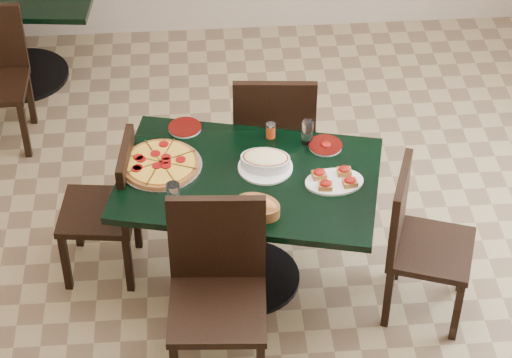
{
  "coord_description": "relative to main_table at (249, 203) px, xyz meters",
  "views": [
    {
      "loc": [
        -0.38,
        -3.79,
        4.03
      ],
      "look_at": [
        -0.1,
        0.0,
        0.81
      ],
      "focal_mm": 70.0,
      "sensor_mm": 36.0,
      "label": 1
    }
  ],
  "objects": [
    {
      "name": "floor",
      "position": [
        0.13,
        -0.1,
        -0.57
      ],
      "size": [
        5.5,
        5.5,
        0.0
      ],
      "primitive_type": "plane",
      "color": "olive",
      "rests_on": "ground"
    },
    {
      "name": "main_table",
      "position": [
        0.0,
        0.0,
        0.0
      ],
      "size": [
        1.48,
        1.13,
        0.75
      ],
      "rotation": [
        0.0,
        0.0,
        -0.23
      ],
      "color": "black",
      "rests_on": "floor"
    },
    {
      "name": "back_table",
      "position": [
        -1.47,
        2.11,
        -0.04
      ],
      "size": [
        1.31,
        1.01,
        0.75
      ],
      "rotation": [
        0.0,
        0.0,
        -0.11
      ],
      "color": "black",
      "rests_on": "floor"
    },
    {
      "name": "chair_far",
      "position": [
        0.19,
        0.61,
        -0.02
      ],
      "size": [
        0.49,
        0.49,
        0.98
      ],
      "rotation": [
        0.0,
        0.0,
        3.06
      ],
      "color": "black",
      "rests_on": "floor"
    },
    {
      "name": "chair_near",
      "position": [
        -0.19,
        -0.55,
        -0.0
      ],
      "size": [
        0.5,
        0.5,
        1.0
      ],
      "rotation": [
        0.0,
        0.0,
        -0.07
      ],
      "color": "black",
      "rests_on": "floor"
    },
    {
      "name": "chair_right",
      "position": [
        0.85,
        -0.25,
        -0.07
      ],
      "size": [
        0.53,
        0.53,
        0.9
      ],
      "rotation": [
        0.0,
        0.0,
        1.24
      ],
      "color": "black",
      "rests_on": "floor"
    },
    {
      "name": "chair_left",
      "position": [
        -0.73,
        0.16,
        -0.09
      ],
      "size": [
        0.45,
        0.45,
        0.86
      ],
      "rotation": [
        0.0,
        0.0,
        -1.69
      ],
      "color": "black",
      "rests_on": "floor"
    },
    {
      "name": "pepperoni_pizza",
      "position": [
        -0.45,
        0.11,
        0.2
      ],
      "size": [
        0.43,
        0.43,
        0.04
      ],
      "rotation": [
        0.0,
        0.0,
        -0.37
      ],
      "color": "silver",
      "rests_on": "main_table"
    },
    {
      "name": "lasagna_casserole",
      "position": [
        0.09,
        0.06,
        0.23
      ],
      "size": [
        0.28,
        0.28,
        0.09
      ],
      "rotation": [
        0.0,
        0.0,
        -0.18
      ],
      "color": "silver",
      "rests_on": "main_table"
    },
    {
      "name": "bread_basket",
      "position": [
        0.03,
        -0.28,
        0.22
      ],
      "size": [
        0.27,
        0.24,
        0.1
      ],
      "rotation": [
        0.0,
        0.0,
        -0.47
      ],
      "color": "brown",
      "rests_on": "main_table"
    },
    {
      "name": "bruschetta_platter",
      "position": [
        0.43,
        -0.08,
        0.21
      ],
      "size": [
        0.32,
        0.23,
        0.05
      ],
      "rotation": [
        0.0,
        0.0,
        0.08
      ],
      "color": "silver",
      "rests_on": "main_table"
    },
    {
      "name": "side_plate_near",
      "position": [
        -0.18,
        -0.28,
        0.19
      ],
      "size": [
        0.18,
        0.18,
        0.02
      ],
      "rotation": [
        0.0,
        0.0,
        -0.06
      ],
      "color": "silver",
      "rests_on": "main_table"
    },
    {
      "name": "side_plate_far_r",
      "position": [
        0.42,
        0.21,
        0.19
      ],
      "size": [
        0.18,
        0.18,
        0.03
      ],
      "rotation": [
        0.0,
        0.0,
        -0.12
      ],
      "color": "silver",
      "rests_on": "main_table"
    },
    {
      "name": "side_plate_far_l",
      "position": [
        -0.32,
        0.43,
        0.19
      ],
      "size": [
        0.18,
        0.18,
        0.02
      ],
      "rotation": [
        0.0,
        0.0,
        -0.38
      ],
      "color": "silver",
      "rests_on": "main_table"
    },
    {
      "name": "napkin_setting",
      "position": [
        -0.26,
        -0.25,
        0.18
      ],
      "size": [
        0.15,
        0.15,
        0.01
      ],
      "rotation": [
        0.0,
        0.0,
        0.06
      ],
      "color": "white",
      "rests_on": "main_table"
    },
    {
      "name": "water_glass_a",
      "position": [
        0.33,
        0.26,
        0.25
      ],
      "size": [
        0.06,
        0.06,
        0.13
      ],
      "primitive_type": "cylinder",
      "color": "silver",
      "rests_on": "main_table"
    },
    {
      "name": "water_glass_b",
      "position": [
        -0.38,
        -0.21,
        0.25
      ],
      "size": [
        0.07,
        0.07,
        0.15
      ],
      "primitive_type": "cylinder",
      "color": "silver",
      "rests_on": "main_table"
    },
    {
      "name": "pepper_shaker",
      "position": [
        0.14,
        0.32,
        0.23
      ],
      "size": [
        0.05,
        0.05,
        0.09
      ],
      "color": "#B43413",
      "rests_on": "main_table"
    }
  ]
}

